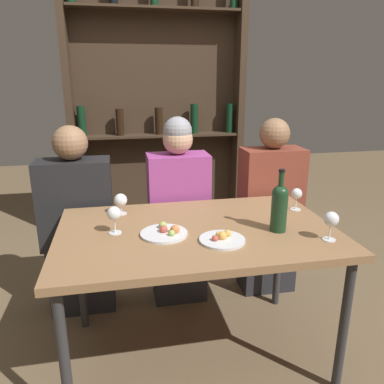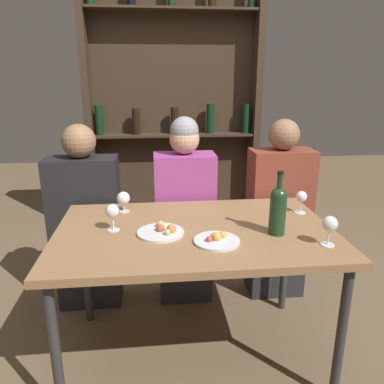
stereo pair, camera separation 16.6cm
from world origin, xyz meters
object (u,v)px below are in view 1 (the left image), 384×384
object	(u,v)px
wine_glass_2	(331,220)
seated_person_right	(269,213)
seated_person_left	(78,228)
seated_person_center	(178,216)
wine_bottle	(279,206)
wine_glass_1	(297,195)
food_plate_0	(165,232)
wine_glass_3	(114,214)
wine_glass_0	(121,201)
food_plate_1	(222,239)

from	to	relation	value
wine_glass_2	seated_person_right	xyz separation A→B (m)	(0.06, 0.82, -0.27)
seated_person_left	seated_person_center	xyz separation A→B (m)	(0.63, 0.00, 0.03)
wine_bottle	wine_glass_1	bearing A→B (deg)	49.92
food_plate_0	wine_glass_3	bearing A→B (deg)	164.99
wine_glass_3	wine_glass_0	bearing A→B (deg)	82.84
wine_glass_0	wine_glass_3	distance (m)	0.26
wine_glass_0	seated_person_center	size ratio (longest dim) A/B	0.09
seated_person_right	food_plate_1	bearing A→B (deg)	-126.41
wine_glass_3	wine_glass_2	bearing A→B (deg)	-15.58
food_plate_1	seated_person_right	distance (m)	0.93
wine_glass_0	wine_glass_1	xyz separation A→B (m)	(0.96, -0.12, 0.01)
seated_person_left	wine_glass_1	bearing A→B (deg)	-18.61
wine_bottle	wine_glass_3	bearing A→B (deg)	171.13
wine_glass_0	wine_glass_2	distance (m)	1.07
wine_glass_0	wine_glass_2	size ratio (longest dim) A/B	0.84
wine_glass_2	seated_person_left	bearing A→B (deg)	145.50
wine_glass_2	food_plate_1	xyz separation A→B (m)	(-0.48, 0.08, -0.09)
wine_glass_3	food_plate_0	world-z (taller)	wine_glass_3
wine_bottle	wine_glass_1	world-z (taller)	wine_bottle
wine_bottle	seated_person_right	xyz separation A→B (m)	(0.25, 0.67, -0.30)
wine_glass_0	wine_bottle	bearing A→B (deg)	-27.28
wine_glass_0	food_plate_0	xyz separation A→B (m)	(0.20, -0.32, -0.06)
wine_glass_1	wine_glass_2	world-z (taller)	wine_glass_2
wine_glass_2	food_plate_1	bearing A→B (deg)	170.22
seated_person_right	food_plate_0	bearing A→B (deg)	-141.97
seated_person_center	seated_person_right	xyz separation A→B (m)	(0.63, -0.00, -0.02)
seated_person_right	wine_glass_0	bearing A→B (deg)	-163.52
wine_glass_0	seated_person_left	size ratio (longest dim) A/B	0.10
wine_glass_2	food_plate_0	size ratio (longest dim) A/B	0.61
food_plate_0	seated_person_center	bearing A→B (deg)	75.65
wine_glass_2	seated_person_center	xyz separation A→B (m)	(-0.57, 0.82, -0.25)
wine_glass_2	food_plate_0	bearing A→B (deg)	164.24
wine_glass_2	food_plate_0	world-z (taller)	wine_glass_2
wine_glass_0	seated_person_left	world-z (taller)	seated_person_left
food_plate_0	seated_person_right	xyz separation A→B (m)	(0.79, 0.62, -0.19)
wine_glass_1	seated_person_center	size ratio (longest dim) A/B	0.10
wine_bottle	wine_glass_2	bearing A→B (deg)	-38.29
wine_glass_2	food_plate_0	xyz separation A→B (m)	(-0.73, 0.21, -0.09)
wine_glass_0	food_plate_1	distance (m)	0.63
wine_glass_3	food_plate_1	distance (m)	0.52
seated_person_center	seated_person_right	size ratio (longest dim) A/B	1.02
seated_person_center	wine_bottle	bearing A→B (deg)	-60.38
food_plate_1	seated_person_left	distance (m)	1.04
food_plate_1	wine_glass_1	bearing A→B (deg)	32.10
wine_bottle	wine_glass_3	world-z (taller)	wine_bottle
wine_glass_1	wine_glass_3	size ratio (longest dim) A/B	0.93
wine_bottle	wine_glass_3	xyz separation A→B (m)	(-0.77, 0.12, -0.03)
wine_glass_2	seated_person_right	world-z (taller)	seated_person_right
seated_person_center	wine_glass_2	bearing A→B (deg)	-55.26
wine_bottle	food_plate_0	bearing A→B (deg)	173.85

